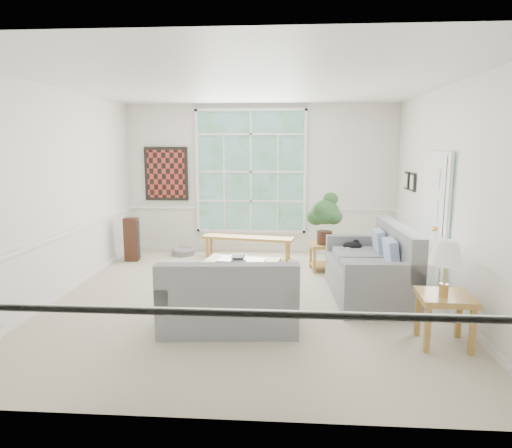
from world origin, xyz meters
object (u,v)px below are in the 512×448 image
Objects in this scene: loveseat_right at (369,261)px; end_table at (324,257)px; loveseat_front at (229,293)px; coffee_table at (242,273)px; side_table at (444,320)px.

loveseat_right is 4.01× the size of end_table.
loveseat_front is at bearing -147.72° from loveseat_right.
loveseat_right is 2.28m from loveseat_front.
loveseat_right is at bearing -68.42° from end_table.
end_table is at bearing 46.86° from coffee_table.
side_table is at bearing -73.28° from loveseat_right.
side_table reaches higher than end_table.
end_table is (1.34, 1.00, 0.03)m from coffee_table.
loveseat_front is (-1.87, -1.29, -0.09)m from loveseat_right.
loveseat_right is at bearing 30.05° from loveseat_front.
side_table is (2.43, -1.96, 0.08)m from coffee_table.
side_table is (2.43, -0.31, -0.15)m from loveseat_front.
loveseat_front is 1.66m from coffee_table.
loveseat_front is 3.35× the size of end_table.
loveseat_right reaches higher than coffee_table.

